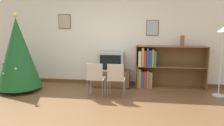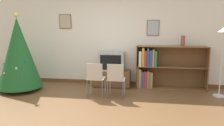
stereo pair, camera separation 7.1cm
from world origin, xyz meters
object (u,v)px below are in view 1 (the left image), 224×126
object	(u,v)px
folding_chair_left	(95,78)
bookshelf	(157,67)
christmas_tree	(18,53)
tv_console	(112,78)
vase	(182,41)
standing_lamp	(222,43)
folding_chair_right	(116,78)
television	(112,61)

from	to	relation	value
folding_chair_left	bookshelf	world-z (taller)	bookshelf
christmas_tree	tv_console	size ratio (longest dim) A/B	1.96
vase	standing_lamp	xyz separation A→B (m)	(0.82, -0.50, -0.02)
tv_console	folding_chair_left	distance (m)	1.01
folding_chair_left	bookshelf	bearing A→B (deg)	34.95
folding_chair_left	vase	xyz separation A→B (m)	(2.10, 0.99, 0.82)
christmas_tree	folding_chair_right	distance (m)	2.61
christmas_tree	tv_console	xyz separation A→B (m)	(2.31, 0.73, -0.75)
tv_console	standing_lamp	size ratio (longest dim) A/B	0.61
television	folding_chair_right	bearing A→B (deg)	-75.69
christmas_tree	vase	bearing A→B (deg)	10.37
folding_chair_right	christmas_tree	bearing A→B (deg)	174.84
folding_chair_right	standing_lamp	size ratio (longest dim) A/B	0.50
standing_lamp	christmas_tree	bearing A→B (deg)	-176.95
folding_chair_left	folding_chair_right	xyz separation A→B (m)	(0.49, 0.00, 0.00)
folding_chair_left	standing_lamp	xyz separation A→B (m)	(2.92, 0.50, 0.79)
christmas_tree	folding_chair_left	bearing A→B (deg)	-6.36
folding_chair_left	vase	bearing A→B (deg)	25.30
folding_chair_left	bookshelf	distance (m)	1.80
folding_chair_right	standing_lamp	bearing A→B (deg)	11.52
tv_console	television	world-z (taller)	television
bookshelf	standing_lamp	distance (m)	1.69
television	vase	bearing A→B (deg)	1.19
christmas_tree	folding_chair_left	xyz separation A→B (m)	(2.06, -0.23, -0.51)
vase	standing_lamp	size ratio (longest dim) A/B	0.17
folding_chair_left	standing_lamp	world-z (taller)	standing_lamp
tv_console	vase	world-z (taller)	vase
tv_console	folding_chair_right	distance (m)	1.01
vase	bookshelf	bearing A→B (deg)	176.65
vase	standing_lamp	bearing A→B (deg)	-31.15
tv_console	vase	size ratio (longest dim) A/B	3.57
christmas_tree	tv_console	distance (m)	2.53
folding_chair_right	vase	bearing A→B (deg)	31.61
tv_console	standing_lamp	bearing A→B (deg)	-9.76
television	folding_chair_left	xyz separation A→B (m)	(-0.24, -0.95, -0.25)
folding_chair_left	vase	world-z (taller)	vase
tv_console	bookshelf	xyz separation A→B (m)	(1.23, 0.07, 0.33)
folding_chair_right	vase	world-z (taller)	vase
christmas_tree	standing_lamp	bearing A→B (deg)	3.05
christmas_tree	bookshelf	world-z (taller)	christmas_tree
vase	television	bearing A→B (deg)	-178.81
christmas_tree	vase	distance (m)	4.24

